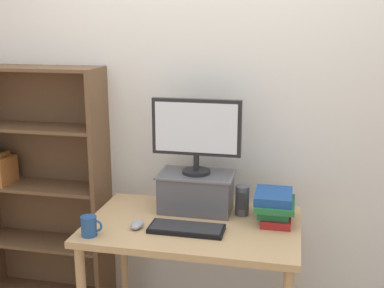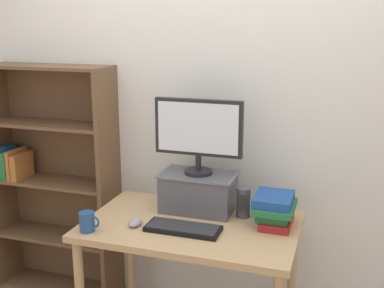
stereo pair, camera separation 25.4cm
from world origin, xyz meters
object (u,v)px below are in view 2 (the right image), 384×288
coffee_mug (88,222)px  keyboard (183,228)px  book_stack (275,209)px  riser_box (198,191)px  desk_speaker (243,202)px  bookshelf_unit (53,179)px  computer_mouse (135,222)px  desk (191,239)px  computer_monitor (198,131)px

coffee_mug → keyboard: bearing=19.0°
keyboard → book_stack: 0.49m
riser_box → keyboard: bearing=-88.1°
desk_speaker → riser_box: bearing=177.1°
bookshelf_unit → desk_speaker: size_ratio=9.25×
bookshelf_unit → book_stack: bearing=-8.5°
computer_mouse → desk_speaker: size_ratio=0.62×
riser_box → book_stack: (0.44, -0.07, -0.03)m
bookshelf_unit → keyboard: 1.17m
computer_mouse → keyboard: bearing=4.2°
keyboard → book_stack: (0.43, 0.22, 0.07)m
riser_box → keyboard: riser_box is taller
riser_box → computer_mouse: (-0.25, -0.31, -0.10)m
desk → riser_box: (-0.02, 0.19, 0.21)m
computer_monitor → computer_mouse: bearing=-129.2°
desk → coffee_mug: 0.56m
coffee_mug → desk_speaker: size_ratio=0.67×
keyboard → coffee_mug: size_ratio=3.46×
bookshelf_unit → riser_box: 1.09m
computer_mouse → coffee_mug: coffee_mug is taller
computer_mouse → book_stack: bearing=19.1°
book_stack → desk_speaker: 0.19m
book_stack → coffee_mug: (-0.90, -0.38, -0.03)m
computer_mouse → computer_monitor: bearing=50.8°
desk → coffee_mug: coffee_mug is taller
keyboard → coffee_mug: 0.49m
coffee_mug → desk_speaker: 0.84m
keyboard → computer_mouse: size_ratio=3.73×
book_stack → desk_speaker: (-0.18, 0.06, -0.00)m
riser_box → desk_speaker: 0.27m
book_stack → coffee_mug: book_stack is taller
desk → riser_box: riser_box is taller
desk → coffee_mug: bearing=-151.2°
bookshelf_unit → keyboard: bookshelf_unit is taller
bookshelf_unit → computer_mouse: 0.94m
bookshelf_unit → keyboard: bearing=-22.5°
bookshelf_unit → computer_mouse: (0.82, -0.47, -0.01)m
computer_monitor → keyboard: 0.53m
desk → coffee_mug: size_ratio=10.09×
desk → riser_box: size_ratio=2.66×
computer_monitor → keyboard: bearing=-88.1°
keyboard → computer_mouse: computer_mouse is taller
riser_box → computer_mouse: size_ratio=4.08×
computer_mouse → coffee_mug: 0.25m
computer_mouse → book_stack: (0.69, 0.24, 0.07)m
desk → keyboard: bearing=-96.0°
desk → desk_speaker: bearing=36.0°
computer_monitor → desk: bearing=-83.8°
riser_box → bookshelf_unit: bearing=171.6°
book_stack → computer_mouse: bearing=-160.9°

